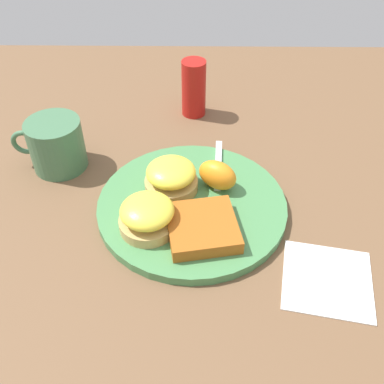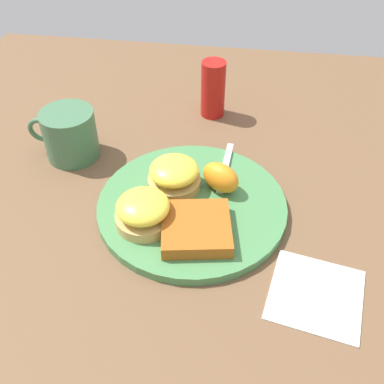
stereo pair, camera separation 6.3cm
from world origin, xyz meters
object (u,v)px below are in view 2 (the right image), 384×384
at_px(hashbrown_patty, 196,228).
at_px(condiment_bottle, 213,89).
at_px(sandwich_benedict_right, 143,211).
at_px(sandwich_benedict_left, 174,175).
at_px(cup, 70,134).
at_px(fork, 219,196).
at_px(orange_wedge, 221,177).

bearing_deg(hashbrown_patty, condiment_bottle, -87.40).
distance_m(sandwich_benedict_right, condiment_bottle, 0.31).
xyz_separation_m(sandwich_benedict_left, hashbrown_patty, (-0.05, 0.09, -0.01)).
bearing_deg(hashbrown_patty, sandwich_benedict_right, -7.02).
bearing_deg(cup, sandwich_benedict_right, 136.35).
distance_m(sandwich_benedict_left, cup, 0.20).
relative_size(fork, cup, 1.99).
bearing_deg(hashbrown_patty, sandwich_benedict_left, -62.90).
bearing_deg(sandwich_benedict_left, cup, -20.79).
height_order(sandwich_benedict_left, cup, cup).
relative_size(sandwich_benedict_right, orange_wedge, 1.31).
height_order(fork, cup, cup).
height_order(orange_wedge, cup, cup).
bearing_deg(fork, sandwich_benedict_left, -12.18).
height_order(sandwich_benedict_left, sandwich_benedict_right, same).
xyz_separation_m(orange_wedge, condiment_bottle, (0.04, -0.22, 0.02)).
bearing_deg(cup, fork, 161.45).
bearing_deg(sandwich_benedict_right, fork, -145.83).
bearing_deg(orange_wedge, fork, 89.63).
height_order(cup, condiment_bottle, condiment_bottle).
bearing_deg(orange_wedge, sandwich_benedict_right, 41.56).
bearing_deg(cup, condiment_bottle, -143.56).
bearing_deg(orange_wedge, hashbrown_patty, 76.40).
height_order(orange_wedge, fork, orange_wedge).
distance_m(hashbrown_patty, cup, 0.28).
relative_size(orange_wedge, cup, 0.53).
xyz_separation_m(sandwich_benedict_left, condiment_bottle, (-0.03, -0.23, 0.02)).
bearing_deg(hashbrown_patty, cup, -34.61).
xyz_separation_m(cup, condiment_bottle, (-0.22, -0.16, 0.01)).
bearing_deg(sandwich_benedict_right, sandwich_benedict_left, -109.21).
bearing_deg(hashbrown_patty, orange_wedge, -103.60).
bearing_deg(orange_wedge, condiment_bottle, -80.58).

